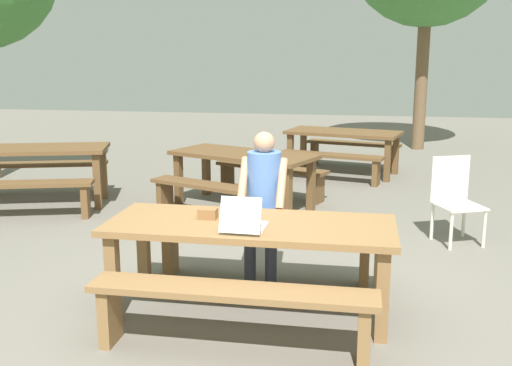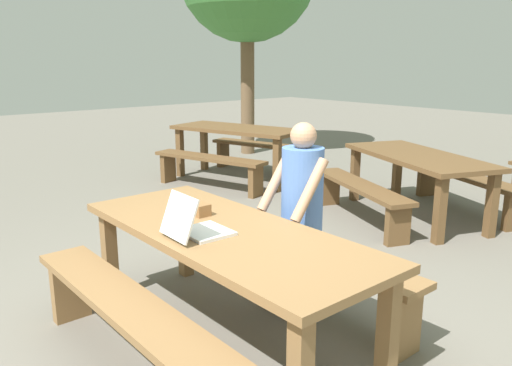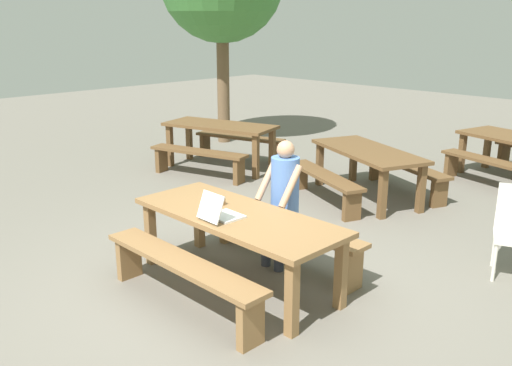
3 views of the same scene
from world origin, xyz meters
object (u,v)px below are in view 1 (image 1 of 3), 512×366
object	(u,v)px
small_pouch	(208,214)
picnic_table_distant	(243,161)
laptop	(244,222)
person_seated	(263,197)
plastic_chair	(455,198)
picnic_table_rear	(343,137)
picnic_table_mid	(32,156)
picnic_table_front	(251,234)

from	to	relation	value
small_pouch	picnic_table_distant	size ratio (longest dim) A/B	0.07
laptop	picnic_table_distant	size ratio (longest dim) A/B	0.18
small_pouch	person_seated	size ratio (longest dim) A/B	0.11
small_pouch	plastic_chair	world-z (taller)	plastic_chair
person_seated	picnic_table_rear	xyz separation A→B (m)	(0.51, 4.93, -0.16)
picnic_table_rear	picnic_table_mid	bearing A→B (deg)	-130.40
person_seated	picnic_table_mid	world-z (taller)	person_seated
laptop	plastic_chair	world-z (taller)	laptop
picnic_table_rear	small_pouch	bearing A→B (deg)	-84.92
picnic_table_front	picnic_table_distant	distance (m)	3.23
small_pouch	picnic_table_mid	size ratio (longest dim) A/B	0.07
small_pouch	plastic_chair	xyz separation A→B (m)	(2.14, 2.10, -0.29)
person_seated	picnic_table_mid	size ratio (longest dim) A/B	0.65
picnic_table_front	picnic_table_mid	size ratio (longest dim) A/B	1.06
laptop	plastic_chair	size ratio (longest dim) A/B	0.41
plastic_chair	picnic_table_rear	world-z (taller)	plastic_chair
person_seated	picnic_table_mid	bearing A→B (deg)	147.93
picnic_table_distant	picnic_table_front	bearing A→B (deg)	-55.61
laptop	person_seated	world-z (taller)	person_seated
small_pouch	picnic_table_distant	world-z (taller)	small_pouch
laptop	picnic_table_rear	distance (m)	5.80
picnic_table_front	picnic_table_distant	xyz separation A→B (m)	(-0.68, 3.16, -0.02)
small_pouch	person_seated	xyz separation A→B (m)	(0.34, 0.59, 0.01)
small_pouch	picnic_table_distant	xyz separation A→B (m)	(-0.34, 3.11, -0.15)
small_pouch	plastic_chair	bearing A→B (deg)	44.45
picnic_table_front	picnic_table_rear	bearing A→B (deg)	84.79
laptop	small_pouch	distance (m)	0.42
person_seated	plastic_chair	world-z (taller)	person_seated
picnic_table_front	picnic_table_rear	distance (m)	5.59
laptop	person_seated	bearing A→B (deg)	-88.38
picnic_table_mid	picnic_table_front	bearing A→B (deg)	-55.52
laptop	picnic_table_rear	world-z (taller)	laptop
person_seated	laptop	bearing A→B (deg)	-90.25
plastic_chair	picnic_table_mid	bearing A→B (deg)	149.97
small_pouch	picnic_table_mid	world-z (taller)	small_pouch
laptop	picnic_table_rear	bearing A→B (deg)	-93.25
plastic_chair	laptop	bearing A→B (deg)	-150.82
laptop	picnic_table_mid	distance (m)	4.50
picnic_table_mid	laptop	bearing A→B (deg)	-57.67
picnic_table_mid	picnic_table_distant	world-z (taller)	picnic_table_mid
picnic_table_mid	plastic_chair	bearing A→B (deg)	-23.20
person_seated	small_pouch	bearing A→B (deg)	-119.67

